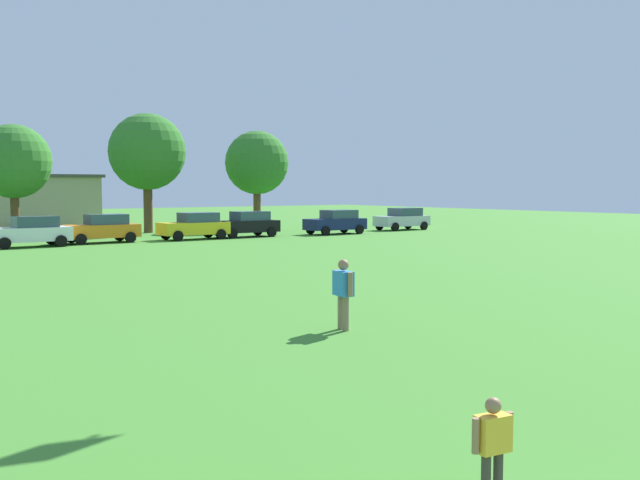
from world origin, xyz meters
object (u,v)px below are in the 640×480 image
Objects in this scene: parked_car_navy_6 at (336,222)px; tree_right at (147,152)px; parked_car_white_2 at (30,231)px; parked_car_orange_3 at (102,228)px; adult_bystander at (343,288)px; tree_center_right at (14,162)px; parked_car_silver_7 at (403,219)px; tree_far_right at (257,163)px; child_kite_flyer at (493,441)px; parked_car_black_5 at (247,224)px; parked_car_yellow_4 at (195,226)px.

tree_right is (-10.10, 9.04, 4.90)m from parked_car_navy_6.
parked_car_orange_3 is (4.26, 0.78, 0.00)m from parked_car_white_2.
parked_car_navy_6 reaches higher than adult_bystander.
tree_right is (10.28, 8.48, 4.90)m from parked_car_white_2.
tree_center_right is (1.11, 35.42, 3.88)m from adult_bystander.
parked_car_white_2 and parked_car_silver_7 have the same top height.
tree_right is at bearing 171.92° from tree_far_right.
parked_car_silver_7 reaches higher than child_kite_flyer.
tree_center_right reaches higher than parked_car_black_5.
tree_center_right is at bearing -12.59° from parked_car_silver_7.
parked_car_silver_7 reaches higher than adult_bystander.
parked_car_black_5 is at bearing 70.53° from child_kite_flyer.
parked_car_white_2 is at bearing -96.50° from tree_center_right.
tree_center_right is (-19.63, 7.13, 3.98)m from parked_car_navy_6.
parked_car_silver_7 is at bearing -178.79° from parked_car_white_2.
parked_car_silver_7 is (27.56, 0.58, 0.00)m from parked_car_white_2.
parked_car_white_2 and parked_car_black_5 have the same top height.
parked_car_yellow_4 is at bearing 0.97° from parked_car_silver_7.
parked_car_silver_7 is (17.59, 0.30, 0.00)m from parked_car_yellow_4.
parked_car_black_5 is 0.60× the size of tree_center_right.
tree_center_right is (0.75, 6.57, 3.98)m from parked_car_white_2.
parked_car_silver_7 is 0.57× the size of tree_far_right.
parked_car_yellow_4 is 11.92m from tree_far_right.
child_kite_flyer is at bearing 82.71° from parked_car_white_2.
parked_car_yellow_4 is at bearing -92.12° from tree_right.
parked_car_silver_7 is 0.50× the size of tree_right.
tree_center_right is at bearing -177.67° from tree_far_right.
tree_right is at bearing 173.25° from adult_bystander.
tree_center_right is (-9.22, 6.28, 3.98)m from parked_car_yellow_4.
child_kite_flyer is 0.26× the size of parked_car_silver_7.
child_kite_flyer is 0.13× the size of tree_right.
tree_right is (0.30, 8.20, 4.90)m from parked_car_yellow_4.
parked_car_white_2 is at bearing 1.70° from parked_car_black_5.
tree_far_right is (17.88, 0.73, 0.27)m from tree_center_right.
child_kite_flyer is at bearing 76.65° from parked_car_orange_3.
adult_bystander is at bearing -117.71° from tree_far_right.
parked_car_white_2 reaches higher than adult_bystander.
child_kite_flyer is 41.96m from parked_car_black_5.
parked_car_yellow_4 is (10.33, 29.13, -0.11)m from adult_bystander.
parked_car_yellow_4 is at bearing 75.31° from child_kite_flyer.
parked_car_black_5 and parked_car_silver_7 have the same top height.
child_kite_flyer is 49.75m from parked_car_silver_7.
tree_right is at bearing 78.54° from child_kite_flyer.
parked_car_white_2 is 1.00× the size of parked_car_black_5.
adult_bystander is 32.49m from parked_car_black_5.
tree_far_right is at bearing -158.61° from parked_car_white_2.
parked_car_yellow_4 is (9.97, 0.28, 0.00)m from parked_car_white_2.
parked_car_black_5 is at bearing 0.72° from parked_car_silver_7.
parked_car_yellow_4 and parked_car_silver_7 have the same top height.
adult_bystander is 29.99m from parked_car_orange_3.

